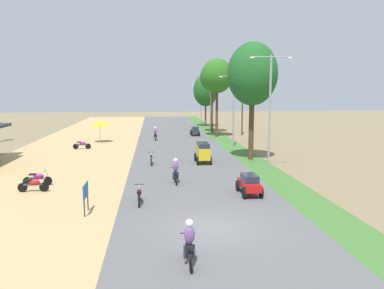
# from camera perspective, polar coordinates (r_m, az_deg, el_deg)

# --- Properties ---
(ground_plane) EXTENTS (180.00, 180.00, 0.00)m
(ground_plane) POSITION_cam_1_polar(r_m,az_deg,el_deg) (17.08, 3.63, -12.63)
(ground_plane) COLOR #7A6B4C
(road_strip) EXTENTS (9.00, 140.00, 0.08)m
(road_strip) POSITION_cam_1_polar(r_m,az_deg,el_deg) (17.07, 3.63, -12.51)
(road_strip) COLOR #565659
(road_strip) RESTS_ON ground
(median_strip) EXTENTS (2.40, 140.00, 0.06)m
(median_strip) POSITION_cam_1_polar(r_m,az_deg,el_deg) (18.83, 21.35, -11.10)
(median_strip) COLOR #3D6B2D
(median_strip) RESTS_ON ground
(parked_motorbike_nearest) EXTENTS (1.80, 0.54, 0.94)m
(parked_motorbike_nearest) POSITION_cam_1_polar(r_m,az_deg,el_deg) (24.50, -22.64, -5.45)
(parked_motorbike_nearest) COLOR black
(parked_motorbike_nearest) RESTS_ON dirt_shoulder
(parked_motorbike_second) EXTENTS (1.80, 0.54, 0.94)m
(parked_motorbike_second) POSITION_cam_1_polar(r_m,az_deg,el_deg) (26.03, -22.10, -4.64)
(parked_motorbike_second) COLOR black
(parked_motorbike_second) RESTS_ON dirt_shoulder
(parked_motorbike_third) EXTENTS (1.80, 0.54, 0.94)m
(parked_motorbike_third) POSITION_cam_1_polar(r_m,az_deg,el_deg) (40.38, -16.14, 0.03)
(parked_motorbike_third) COLOR black
(parked_motorbike_third) RESTS_ON dirt_shoulder
(street_signboard) EXTENTS (0.06, 1.30, 1.50)m
(street_signboard) POSITION_cam_1_polar(r_m,az_deg,el_deg) (19.35, -15.65, -6.97)
(street_signboard) COLOR #262628
(street_signboard) RESTS_ON dirt_shoulder
(vendor_umbrella) EXTENTS (2.20, 2.20, 2.52)m
(vendor_umbrella) POSITION_cam_1_polar(r_m,az_deg,el_deg) (44.87, -13.66, 3.17)
(vendor_umbrella) COLOR #99999E
(vendor_umbrella) RESTS_ON dirt_shoulder
(median_tree_nearest) EXTENTS (4.25, 4.25, 10.00)m
(median_tree_nearest) POSITION_cam_1_polar(r_m,az_deg,el_deg) (33.01, 9.05, 10.33)
(median_tree_nearest) COLOR #4C351E
(median_tree_nearest) RESTS_ON median_strip
(median_tree_second) EXTENTS (3.97, 3.97, 9.91)m
(median_tree_second) POSITION_cam_1_polar(r_m,az_deg,el_deg) (48.72, 3.78, 10.19)
(median_tree_second) COLOR #4C351E
(median_tree_second) RESTS_ON median_strip
(median_tree_third) EXTENTS (3.52, 3.52, 9.67)m
(median_tree_third) POSITION_cam_1_polar(r_m,az_deg,el_deg) (53.69, 3.09, 10.01)
(median_tree_third) COLOR #4C351E
(median_tree_third) RESTS_ON median_strip
(median_tree_fourth) EXTENTS (4.02, 4.02, 8.52)m
(median_tree_fourth) POSITION_cam_1_polar(r_m,az_deg,el_deg) (62.75, 2.06, 8.11)
(median_tree_fourth) COLOR #4C351E
(median_tree_fourth) RESTS_ON median_strip
(streetlamp_near) EXTENTS (3.16, 0.20, 8.49)m
(streetlamp_near) POSITION_cam_1_polar(r_m,az_deg,el_deg) (28.37, 11.59, 5.70)
(streetlamp_near) COLOR gray
(streetlamp_near) RESTS_ON median_strip
(streetlamp_mid) EXTENTS (3.16, 0.20, 7.56)m
(streetlamp_mid) POSITION_cam_1_polar(r_m,az_deg,el_deg) (40.55, 6.25, 5.85)
(streetlamp_mid) COLOR gray
(streetlamp_mid) RESTS_ON median_strip
(streetlamp_far) EXTENTS (3.16, 0.20, 8.02)m
(streetlamp_far) POSITION_cam_1_polar(r_m,az_deg,el_deg) (56.20, 2.85, 6.78)
(streetlamp_far) COLOR gray
(streetlamp_far) RESTS_ON median_strip
(streetlamp_farthest) EXTENTS (3.16, 0.20, 7.02)m
(streetlamp_farthest) POSITION_cam_1_polar(r_m,az_deg,el_deg) (67.72, 1.36, 6.59)
(streetlamp_farthest) COLOR gray
(streetlamp_farthest) RESTS_ON median_strip
(utility_pole_near) EXTENTS (1.80, 0.20, 8.02)m
(utility_pole_near) POSITION_cam_1_polar(r_m,az_deg,el_deg) (51.34, 7.56, 6.05)
(utility_pole_near) COLOR brown
(utility_pole_near) RESTS_ON ground
(car_sedan_red) EXTENTS (1.10, 2.26, 1.19)m
(car_sedan_red) POSITION_cam_1_polar(r_m,az_deg,el_deg) (22.22, 8.57, -5.77)
(car_sedan_red) COLOR red
(car_sedan_red) RESTS_ON road_strip
(car_van_yellow) EXTENTS (1.19, 2.41, 1.67)m
(car_van_yellow) POSITION_cam_1_polar(r_m,az_deg,el_deg) (31.33, 1.63, -1.06)
(car_van_yellow) COLOR gold
(car_van_yellow) RESTS_ON road_strip
(car_sedan_charcoal) EXTENTS (1.10, 2.26, 1.19)m
(car_sedan_charcoal) POSITION_cam_1_polar(r_m,az_deg,el_deg) (50.19, 0.45, 2.12)
(car_sedan_charcoal) COLOR #282D33
(car_sedan_charcoal) RESTS_ON road_strip
(motorbike_foreground_rider) EXTENTS (0.54, 1.80, 1.66)m
(motorbike_foreground_rider) POSITION_cam_1_polar(r_m,az_deg,el_deg) (13.49, -0.43, -14.55)
(motorbike_foreground_rider) COLOR black
(motorbike_foreground_rider) RESTS_ON road_strip
(motorbike_ahead_second) EXTENTS (0.54, 1.80, 0.94)m
(motorbike_ahead_second) POSITION_cam_1_polar(r_m,az_deg,el_deg) (20.53, -7.91, -7.41)
(motorbike_ahead_second) COLOR black
(motorbike_ahead_second) RESTS_ON road_strip
(motorbike_ahead_third) EXTENTS (0.54, 1.80, 1.66)m
(motorbike_ahead_third) POSITION_cam_1_polar(r_m,az_deg,el_deg) (24.64, -2.49, -4.02)
(motorbike_ahead_third) COLOR black
(motorbike_ahead_third) RESTS_ON road_strip
(motorbike_ahead_fourth) EXTENTS (0.54, 1.80, 0.94)m
(motorbike_ahead_fourth) POSITION_cam_1_polar(r_m,az_deg,el_deg) (30.96, -6.14, -2.06)
(motorbike_ahead_fourth) COLOR black
(motorbike_ahead_fourth) RESTS_ON road_strip
(motorbike_ahead_fifth) EXTENTS (0.54, 1.80, 1.66)m
(motorbike_ahead_fifth) POSITION_cam_1_polar(r_m,az_deg,el_deg) (45.58, -5.52, 1.61)
(motorbike_ahead_fifth) COLOR black
(motorbike_ahead_fifth) RESTS_ON road_strip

